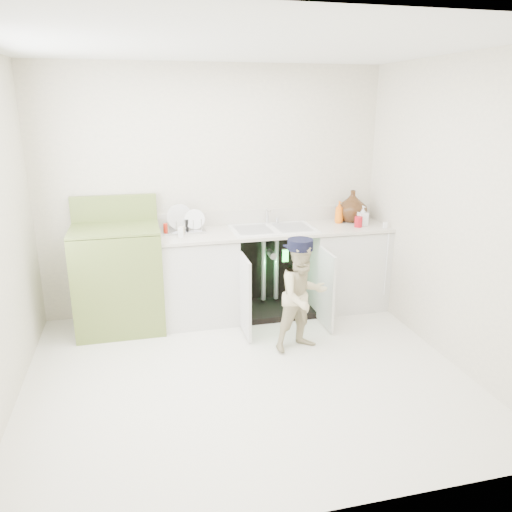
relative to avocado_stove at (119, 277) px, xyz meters
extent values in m
plane|color=beige|center=(0.99, -1.18, -0.52)|extent=(3.50, 3.50, 0.00)
cube|color=beige|center=(0.99, 0.32, 0.73)|extent=(3.50, 2.50, 0.02)
cube|color=beige|center=(0.99, -2.68, 0.73)|extent=(3.50, 2.50, 0.02)
cube|color=beige|center=(2.74, -1.18, 0.73)|extent=(2.50, 3.00, 0.02)
plane|color=white|center=(0.99, -1.18, 1.98)|extent=(3.50, 3.50, 0.00)
cube|color=silver|center=(0.74, 0.02, -0.09)|extent=(0.80, 0.60, 0.86)
cube|color=silver|center=(2.34, 0.02, -0.09)|extent=(0.80, 0.60, 0.86)
cube|color=black|center=(1.54, 0.29, -0.09)|extent=(0.80, 0.06, 0.86)
cube|color=black|center=(1.54, 0.02, -0.49)|extent=(0.80, 0.60, 0.06)
cylinder|color=gray|center=(1.47, 0.12, -0.07)|extent=(0.05, 0.05, 0.70)
cylinder|color=gray|center=(1.61, 0.12, -0.07)|extent=(0.05, 0.05, 0.70)
cylinder|color=gray|center=(1.54, 0.07, 0.10)|extent=(0.07, 0.18, 0.07)
cube|color=silver|center=(1.14, -0.48, -0.12)|extent=(0.03, 0.40, 0.76)
cube|color=silver|center=(1.94, -0.48, -0.12)|extent=(0.02, 0.40, 0.76)
cube|color=beige|center=(1.54, 0.02, 0.36)|extent=(2.44, 0.64, 0.03)
cube|color=beige|center=(1.54, 0.31, 0.45)|extent=(2.44, 0.02, 0.15)
cube|color=white|center=(1.54, 0.02, 0.37)|extent=(0.85, 0.55, 0.02)
cube|color=gray|center=(1.34, 0.02, 0.38)|extent=(0.34, 0.40, 0.01)
cube|color=gray|center=(1.75, 0.02, 0.38)|extent=(0.34, 0.40, 0.01)
cylinder|color=silver|center=(1.54, 0.24, 0.47)|extent=(0.03, 0.03, 0.17)
cylinder|color=silver|center=(1.54, 0.18, 0.54)|extent=(0.02, 0.14, 0.02)
cylinder|color=silver|center=(1.65, 0.24, 0.42)|extent=(0.04, 0.04, 0.06)
cylinder|color=white|center=(2.67, -0.29, 0.03)|extent=(0.01, 0.01, 0.70)
cube|color=white|center=(2.67, -0.20, 0.41)|extent=(0.04, 0.02, 0.06)
cube|color=silver|center=(0.66, 0.14, 0.39)|extent=(0.41, 0.27, 0.02)
cylinder|color=silver|center=(0.62, 0.16, 0.46)|extent=(0.25, 0.09, 0.25)
cylinder|color=white|center=(0.77, 0.14, 0.45)|extent=(0.20, 0.05, 0.20)
cylinder|color=silver|center=(0.50, 0.04, 0.46)|extent=(0.01, 0.01, 0.12)
cylinder|color=silver|center=(0.58, 0.04, 0.46)|extent=(0.01, 0.01, 0.12)
cylinder|color=silver|center=(0.66, 0.04, 0.46)|extent=(0.01, 0.01, 0.12)
cylinder|color=silver|center=(0.74, 0.04, 0.46)|extent=(0.01, 0.01, 0.12)
cylinder|color=silver|center=(0.82, 0.04, 0.46)|extent=(0.01, 0.01, 0.12)
imported|color=#422B12|center=(2.46, 0.16, 0.55)|extent=(0.32, 0.32, 0.33)
imported|color=orange|center=(2.30, 0.12, 0.49)|extent=(0.09, 0.09, 0.23)
imported|color=silver|center=(2.50, -0.04, 0.48)|extent=(0.09, 0.09, 0.20)
cylinder|color=#B40F1B|center=(2.42, -0.10, 0.43)|extent=(0.08, 0.08, 0.11)
cylinder|color=red|center=(0.48, 0.10, 0.43)|extent=(0.05, 0.05, 0.10)
cylinder|color=#C4B490|center=(0.62, 0.02, 0.42)|extent=(0.06, 0.06, 0.08)
cylinder|color=black|center=(0.68, 0.14, 0.44)|extent=(0.04, 0.04, 0.12)
cube|color=white|center=(0.60, -0.08, 0.42)|extent=(0.05, 0.05, 0.09)
cube|color=olive|center=(0.00, -0.01, -0.03)|extent=(0.82, 0.65, 0.99)
cube|color=olive|center=(0.00, -0.01, 0.48)|extent=(0.82, 0.65, 0.02)
cube|color=olive|center=(0.00, 0.28, 0.62)|extent=(0.82, 0.06, 0.26)
cylinder|color=black|center=(-0.20, -0.17, 0.48)|extent=(0.18, 0.18, 0.02)
cylinder|color=silver|center=(-0.20, -0.17, 0.49)|extent=(0.21, 0.21, 0.01)
cylinder|color=black|center=(-0.20, 0.15, 0.48)|extent=(0.18, 0.18, 0.02)
cylinder|color=silver|center=(-0.20, 0.15, 0.49)|extent=(0.21, 0.21, 0.01)
cylinder|color=black|center=(0.20, -0.17, 0.48)|extent=(0.18, 0.18, 0.02)
cylinder|color=silver|center=(0.20, -0.17, 0.49)|extent=(0.21, 0.21, 0.01)
cylinder|color=black|center=(0.20, 0.15, 0.48)|extent=(0.18, 0.18, 0.02)
cylinder|color=silver|center=(0.20, 0.15, 0.49)|extent=(0.21, 0.21, 0.01)
imported|color=beige|center=(1.58, -0.84, -0.02)|extent=(0.56, 0.49, 1.00)
cylinder|color=black|center=(1.58, -0.84, 0.45)|extent=(0.27, 0.27, 0.09)
cube|color=black|center=(1.55, -0.75, 0.41)|extent=(0.19, 0.13, 0.01)
cube|color=black|center=(1.57, -0.32, 0.20)|extent=(0.07, 0.01, 0.14)
cube|color=#26F23F|center=(1.57, -0.33, 0.20)|extent=(0.06, 0.00, 0.12)
camera|label=1|loc=(0.22, -4.71, 1.60)|focal=35.00mm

